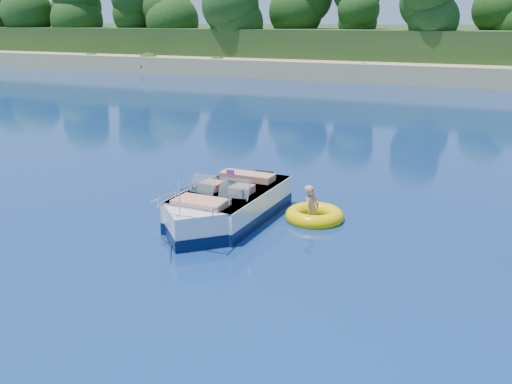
# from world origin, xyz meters

# --- Properties ---
(ground) EXTENTS (160.00, 160.00, 0.00)m
(ground) POSITION_xyz_m (0.00, 0.00, 0.00)
(ground) COLOR #0B1C4F
(ground) RESTS_ON ground
(shoreline) EXTENTS (170.00, 59.00, 6.00)m
(shoreline) POSITION_xyz_m (0.00, 63.77, 0.98)
(shoreline) COLOR tan
(shoreline) RESTS_ON ground
(treeline) EXTENTS (150.00, 7.12, 8.19)m
(treeline) POSITION_xyz_m (0.04, 41.01, 5.55)
(treeline) COLOR black
(treeline) RESTS_ON ground
(motorboat) EXTENTS (1.95, 5.37, 1.79)m
(motorboat) POSITION_xyz_m (-1.53, 0.92, 0.35)
(motorboat) COLOR white
(motorboat) RESTS_ON ground
(tow_tube) EXTENTS (1.59, 1.59, 0.40)m
(tow_tube) POSITION_xyz_m (0.47, 2.02, 0.10)
(tow_tube) COLOR #FBD300
(tow_tube) RESTS_ON ground
(boy) EXTENTS (0.48, 0.79, 1.45)m
(boy) POSITION_xyz_m (0.44, 1.94, 0.00)
(boy) COLOR tan
(boy) RESTS_ON ground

